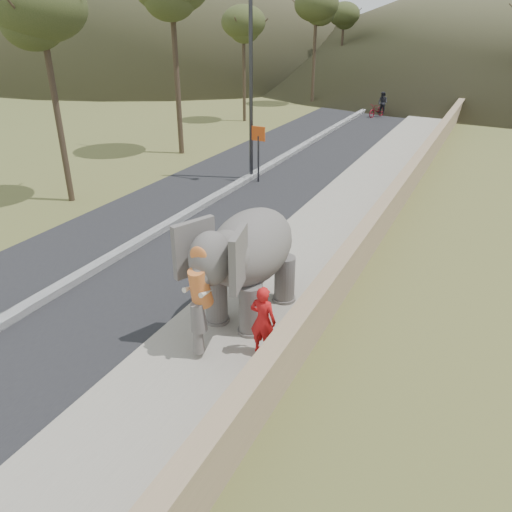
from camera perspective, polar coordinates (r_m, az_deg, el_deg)
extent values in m
plane|color=olive|center=(10.13, -7.97, -14.56)|extent=(160.00, 160.00, 0.00)
cube|color=black|center=(19.97, -4.31, 6.64)|extent=(7.00, 120.00, 0.03)
cube|color=black|center=(19.94, -4.32, 6.90)|extent=(0.35, 120.00, 0.22)
cube|color=#9E9687|center=(18.09, 9.60, 4.49)|extent=(3.00, 120.00, 0.15)
cube|color=tan|center=(17.58, 14.86, 5.00)|extent=(0.30, 120.00, 1.10)
cylinder|color=#303136|center=(21.61, -0.58, 19.02)|extent=(0.16, 0.16, 8.00)
cylinder|color=#2D2D33|center=(21.67, 0.27, 10.96)|extent=(0.08, 0.08, 2.00)
cube|color=#C84812|center=(21.41, 0.28, 13.81)|extent=(0.60, 0.05, 0.60)
imported|color=red|center=(10.22, 0.81, -7.38)|extent=(0.57, 0.37, 1.55)
imported|color=maroon|center=(38.08, 13.65, 15.86)|extent=(1.18, 1.86, 0.92)
imported|color=black|center=(37.93, 14.27, 16.60)|extent=(0.89, 0.80, 1.52)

